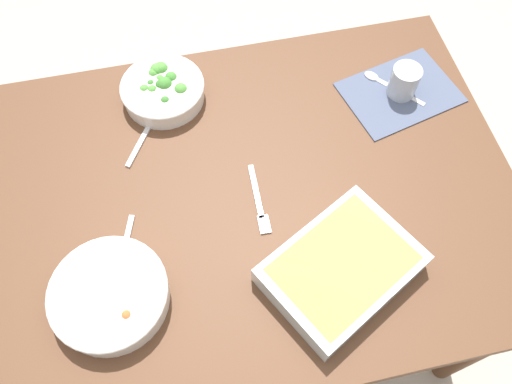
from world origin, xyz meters
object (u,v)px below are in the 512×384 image
Objects in this scene: spoon_by_broccoli at (147,129)px; fork_on_table at (259,204)px; stew_bowl at (110,295)px; baking_dish at (342,268)px; spoon_spare at (385,84)px; broccoli_bowl at (163,90)px; drink_cup at (403,83)px; spoon_by_stew at (121,263)px.

spoon_by_broccoli reaches higher than fork_on_table.
stew_bowl is 0.65× the size of baking_dish.
fork_on_table is at bearing 34.31° from spoon_spare.
drink_cup is (-0.59, 0.11, 0.01)m from broccoli_bowl.
baking_dish reaches higher than spoon_by_broccoli.
spoon_spare is at bearing -154.09° from spoon_by_stew.
stew_bowl is 0.43m from spoon_by_broccoli.
fork_on_table is (-0.22, 0.26, -0.00)m from spoon_by_broccoli.
stew_bowl reaches higher than spoon_by_stew.
baking_dish is 0.58m from spoon_by_broccoli.
baking_dish is at bearing 174.53° from stew_bowl.
spoon_by_broccoli and spoon_spare have the same top height.
baking_dish is 0.46m from spoon_by_stew.
stew_bowl is 0.53m from broccoli_bowl.
baking_dish is (-0.30, 0.55, 0.00)m from broccoli_bowl.
drink_cup is at bearing 130.67° from spoon_spare.
drink_cup is at bearing -150.77° from fork_on_table.
stew_bowl is 1.66× the size of spoon_spare.
broccoli_bowl is at bearing -8.27° from spoon_spare.
spoon_by_broccoli is at bearing 0.97° from spoon_spare.
broccoli_bowl is at bearing -10.98° from drink_cup.
broccoli_bowl reaches higher than spoon_spare.
drink_cup is at bearing -124.00° from baking_dish.
drink_cup reaches higher than spoon_spare.
spoon_by_broccoli is (0.35, -0.45, -0.03)m from baking_dish.
stew_bowl is 1.51× the size of spoon_by_broccoli.
fork_on_table is (-0.32, -0.08, -0.00)m from spoon_by_stew.
broccoli_bowl is 2.46× the size of drink_cup.
spoon_by_broccoli is (0.64, -0.02, -0.03)m from drink_cup.
spoon_by_stew is (-0.02, -0.08, -0.03)m from stew_bowl.
broccoli_bowl reaches higher than stew_bowl.
stew_bowl is 1.36× the size of fork_on_table.
spoon_by_broccoli is at bearing -52.23° from baking_dish.
broccoli_bowl is 0.39m from fork_on_table.
stew_bowl is 1.40× the size of spoon_by_stew.
fork_on_table is (0.13, -0.20, -0.03)m from baking_dish.
fork_on_table is at bearing 115.47° from broccoli_bowl.
spoon_by_broccoli is 1.10× the size of spoon_spare.
stew_bowl is 0.85m from spoon_spare.
drink_cup reaches higher than spoon_by_broccoli.
fork_on_table is (0.39, 0.27, -0.00)m from spoon_spare.
broccoli_bowl is 0.57× the size of baking_dish.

